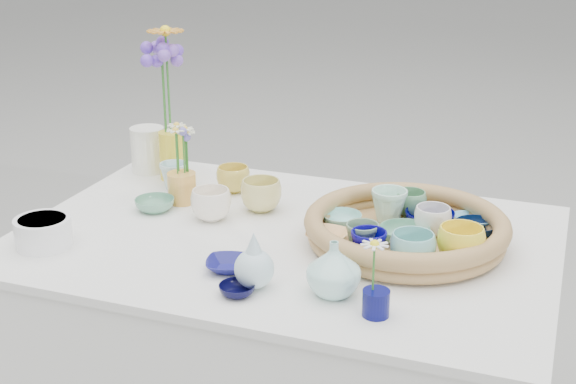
% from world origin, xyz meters
% --- Properties ---
extents(wicker_tray, '(0.47, 0.47, 0.08)m').
position_xyz_m(wicker_tray, '(0.28, 0.05, 0.80)').
color(wicker_tray, olive).
rests_on(wicker_tray, display_table).
extents(tray_ceramic_0, '(0.14, 0.14, 0.04)m').
position_xyz_m(tray_ceramic_0, '(0.32, 0.14, 0.80)').
color(tray_ceramic_0, '#03034B').
rests_on(tray_ceramic_0, wicker_tray).
extents(tray_ceramic_1, '(0.14, 0.14, 0.03)m').
position_xyz_m(tray_ceramic_1, '(0.43, 0.12, 0.80)').
color(tray_ceramic_1, black).
rests_on(tray_ceramic_1, wicker_tray).
extents(tray_ceramic_2, '(0.13, 0.13, 0.08)m').
position_xyz_m(tray_ceramic_2, '(0.42, -0.04, 0.82)').
color(tray_ceramic_2, yellow).
rests_on(tray_ceramic_2, wicker_tray).
extents(tray_ceramic_3, '(0.14, 0.14, 0.04)m').
position_xyz_m(tray_ceramic_3, '(0.28, 0.02, 0.80)').
color(tray_ceramic_3, '#619F80').
rests_on(tray_ceramic_3, wicker_tray).
extents(tray_ceramic_4, '(0.10, 0.10, 0.07)m').
position_xyz_m(tray_ceramic_4, '(0.21, -0.07, 0.82)').
color(tray_ceramic_4, slate).
rests_on(tray_ceramic_4, wicker_tray).
extents(tray_ceramic_5, '(0.11, 0.11, 0.03)m').
position_xyz_m(tray_ceramic_5, '(0.12, 0.07, 0.80)').
color(tray_ceramic_5, '#83CAC1').
rests_on(tray_ceramic_5, wicker_tray).
extents(tray_ceramic_6, '(0.11, 0.11, 0.08)m').
position_xyz_m(tray_ceramic_6, '(0.22, 0.13, 0.82)').
color(tray_ceramic_6, silver).
rests_on(tray_ceramic_6, wicker_tray).
extents(tray_ceramic_7, '(0.11, 0.11, 0.07)m').
position_xyz_m(tray_ceramic_7, '(0.33, 0.09, 0.82)').
color(tray_ceramic_7, white).
rests_on(tray_ceramic_7, wicker_tray).
extents(tray_ceramic_8, '(0.12, 0.12, 0.02)m').
position_xyz_m(tray_ceramic_8, '(0.41, 0.18, 0.79)').
color(tray_ceramic_8, '#7BCFF2').
rests_on(tray_ceramic_8, wicker_tray).
extents(tray_ceramic_9, '(0.09, 0.09, 0.07)m').
position_xyz_m(tray_ceramic_9, '(0.23, -0.11, 0.82)').
color(tray_ceramic_9, '#070268').
rests_on(tray_ceramic_9, wicker_tray).
extents(tray_ceramic_10, '(0.10, 0.10, 0.02)m').
position_xyz_m(tray_ceramic_10, '(0.11, -0.03, 0.79)').
color(tray_ceramic_10, '#EDB56D').
rests_on(tray_ceramic_10, wicker_tray).
extents(tray_ceramic_11, '(0.11, 0.11, 0.08)m').
position_xyz_m(tray_ceramic_11, '(0.33, -0.10, 0.82)').
color(tray_ceramic_11, '#74BDB9').
rests_on(tray_ceramic_11, wicker_tray).
extents(tray_ceramic_12, '(0.10, 0.10, 0.06)m').
position_xyz_m(tray_ceramic_12, '(0.26, 0.19, 0.81)').
color(tray_ceramic_12, '#619C6C').
rests_on(tray_ceramic_12, wicker_tray).
extents(loose_ceramic_0, '(0.12, 0.12, 0.07)m').
position_xyz_m(loose_ceramic_0, '(-0.24, 0.24, 0.80)').
color(loose_ceramic_0, gold).
rests_on(loose_ceramic_0, display_table).
extents(loose_ceramic_1, '(0.11, 0.11, 0.08)m').
position_xyz_m(loose_ceramic_1, '(-0.12, 0.13, 0.81)').
color(loose_ceramic_1, '#D6CA76').
rests_on(loose_ceramic_1, display_table).
extents(loose_ceramic_2, '(0.12, 0.12, 0.03)m').
position_xyz_m(loose_ceramic_2, '(-0.37, 0.04, 0.78)').
color(loose_ceramic_2, '#5E9979').
rests_on(loose_ceramic_2, display_table).
extents(loose_ceramic_3, '(0.11, 0.11, 0.08)m').
position_xyz_m(loose_ceramic_3, '(-0.21, 0.03, 0.80)').
color(loose_ceramic_3, white).
rests_on(loose_ceramic_3, display_table).
extents(loose_ceramic_4, '(0.12, 0.12, 0.02)m').
position_xyz_m(loose_ceramic_4, '(-0.05, -0.21, 0.78)').
color(loose_ceramic_4, navy).
rests_on(loose_ceramic_4, display_table).
extents(loose_ceramic_5, '(0.10, 0.10, 0.07)m').
position_xyz_m(loose_ceramic_5, '(-0.40, 0.20, 0.80)').
color(loose_ceramic_5, silver).
rests_on(loose_ceramic_5, display_table).
extents(loose_ceramic_6, '(0.10, 0.10, 0.02)m').
position_xyz_m(loose_ceramic_6, '(0.01, -0.31, 0.78)').
color(loose_ceramic_6, black).
rests_on(loose_ceramic_6, display_table).
extents(fluted_bowl, '(0.15, 0.15, 0.07)m').
position_xyz_m(fluted_bowl, '(-0.50, -0.25, 0.80)').
color(fluted_bowl, white).
rests_on(fluted_bowl, display_table).
extents(bud_vase_paleblue, '(0.09, 0.09, 0.13)m').
position_xyz_m(bud_vase_paleblue, '(0.03, -0.27, 0.83)').
color(bud_vase_paleblue, silver).
rests_on(bud_vase_paleblue, display_table).
extents(bud_vase_seafoam, '(0.13, 0.13, 0.12)m').
position_xyz_m(bud_vase_seafoam, '(0.20, -0.24, 0.82)').
color(bud_vase_seafoam, '#B2EADF').
rests_on(bud_vase_seafoam, display_table).
extents(bud_vase_cobalt, '(0.07, 0.07, 0.05)m').
position_xyz_m(bud_vase_cobalt, '(0.30, -0.30, 0.79)').
color(bud_vase_cobalt, '#08094E').
rests_on(bud_vase_cobalt, display_table).
extents(single_daisy, '(0.08, 0.08, 0.11)m').
position_xyz_m(single_daisy, '(0.29, -0.30, 0.87)').
color(single_daisy, white).
rests_on(single_daisy, bud_vase_cobalt).
extents(tall_vase_yellow, '(0.09, 0.09, 0.14)m').
position_xyz_m(tall_vase_yellow, '(-0.44, 0.28, 0.83)').
color(tall_vase_yellow, yellow).
rests_on(tall_vase_yellow, display_table).
extents(gerbera, '(0.12, 0.12, 0.30)m').
position_xyz_m(gerbera, '(-0.45, 0.27, 1.04)').
color(gerbera, orange).
rests_on(gerbera, tall_vase_yellow).
extents(hydrangea, '(0.12, 0.12, 0.31)m').
position_xyz_m(hydrangea, '(-0.46, 0.27, 1.01)').
color(hydrangea, '#6C40CE').
rests_on(hydrangea, tall_vase_yellow).
extents(white_pitcher, '(0.14, 0.10, 0.13)m').
position_xyz_m(white_pitcher, '(-0.54, 0.31, 0.83)').
color(white_pitcher, white).
rests_on(white_pitcher, display_table).
extents(daisy_cup, '(0.09, 0.09, 0.08)m').
position_xyz_m(daisy_cup, '(-0.33, 0.12, 0.81)').
color(daisy_cup, gold).
rests_on(daisy_cup, display_table).
extents(daisy_posy, '(0.09, 0.09, 0.14)m').
position_xyz_m(daisy_posy, '(-0.33, 0.12, 0.92)').
color(daisy_posy, white).
rests_on(daisy_posy, daisy_cup).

